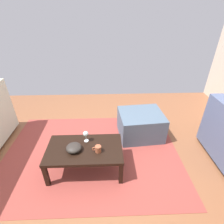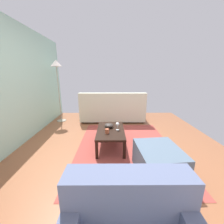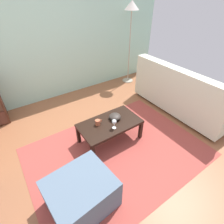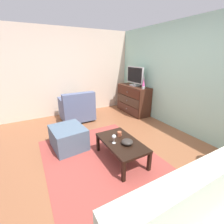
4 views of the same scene
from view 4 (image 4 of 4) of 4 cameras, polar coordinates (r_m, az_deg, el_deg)
The scene contains 13 objects.
ground_plane at distance 3.05m, azimuth -0.84°, elevation -15.37°, with size 5.75×4.56×0.05m, color brown.
wall_accent_rear at distance 3.92m, azimuth 26.90°, elevation 10.70°, with size 5.75×0.12×2.50m, color #A4D3BE.
wall_plain_left at distance 5.00m, azimuth -15.76°, elevation 13.65°, with size 0.12×4.56×2.50m, color beige.
area_rug at distance 2.82m, azimuth -2.60°, elevation -18.08°, with size 2.60×1.90×0.01m, color #9F4039.
dresser at distance 4.99m, azimuth 7.77°, elevation 4.62°, with size 1.20×0.49×0.87m.
tv at distance 4.86m, azimuth 8.44°, elevation 13.01°, with size 0.73×0.18×0.57m.
lava_lamp at distance 4.46m, azimuth 11.53°, elevation 10.19°, with size 0.09×0.09×0.33m.
coffee_table at distance 2.72m, azimuth 3.47°, elevation -11.55°, with size 0.96×0.54×0.37m.
wine_glass at distance 2.58m, azimuth 0.75°, elevation -9.16°, with size 0.07×0.07×0.16m.
mug at distance 2.83m, azimuth 2.76°, elevation -8.07°, with size 0.11×0.08×0.08m.
bowl_decorative at distance 2.60m, azimuth 5.64°, elevation -10.89°, with size 0.19×0.19×0.09m, color #302A25.
armchair at distance 4.45m, azimuth -12.74°, elevation 1.29°, with size 0.80×0.85×0.84m.
ottoman at distance 3.24m, azimuth -15.73°, elevation -8.99°, with size 0.70×0.60×0.43m, color slate.
Camera 4 is at (2.20, -1.17, 1.74)m, focal length 24.82 mm.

